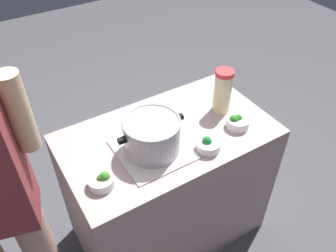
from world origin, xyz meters
TOP-DOWN VIEW (x-y plane):
  - ground_plane at (0.00, 0.00)m, footprint 8.00×8.00m
  - counter_slab at (0.00, 0.00)m, footprint 1.11×0.65m
  - dish_cloth at (0.13, 0.06)m, footprint 0.34×0.35m
  - cooking_pot at (0.13, 0.06)m, footprint 0.35×0.28m
  - lemonade_pitcher at (-0.36, -0.02)m, footprint 0.10×0.10m
  - broccoli_bowl_front at (0.43, 0.14)m, footprint 0.12×0.12m
  - broccoli_bowl_center at (-0.10, 0.20)m, footprint 0.12×0.12m
  - broccoli_bowl_back at (-0.34, 0.15)m, footprint 0.12×0.12m

SIDE VIEW (x-z plane):
  - ground_plane at x=0.00m, z-range 0.00..0.00m
  - counter_slab at x=0.00m, z-range 0.00..0.86m
  - dish_cloth at x=0.13m, z-range 0.86..0.86m
  - broccoli_bowl_front at x=0.43m, z-range 0.85..0.92m
  - broccoli_bowl_back at x=-0.34m, z-range 0.85..0.92m
  - broccoli_bowl_center at x=-0.10m, z-range 0.85..0.93m
  - cooking_pot at x=0.13m, z-range 0.87..1.04m
  - lemonade_pitcher at x=-0.36m, z-range 0.86..1.11m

